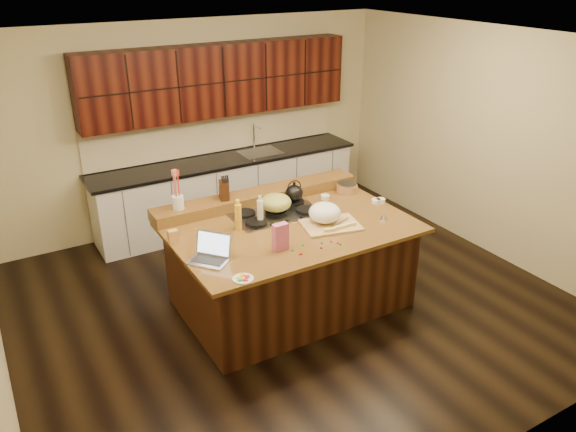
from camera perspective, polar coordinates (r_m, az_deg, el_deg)
room at (r=5.48m, az=0.26°, el=3.14°), size 5.52×5.02×2.72m
island at (r=5.86m, az=0.25°, el=-4.94°), size 2.40×1.60×0.92m
back_ledge at (r=6.19m, az=-3.05°, el=2.00°), size 2.40×0.30×0.12m
cooktop at (r=5.88m, az=-1.23°, el=0.31°), size 0.92×0.52×0.05m
back_counter at (r=7.60m, az=-6.40°, el=6.28°), size 3.70×0.66×2.40m
kettle at (r=6.08m, az=0.63°, el=2.35°), size 0.25×0.25×0.18m
green_bowl at (r=5.83m, az=-1.24°, el=1.38°), size 0.35×0.35×0.18m
laptop at (r=5.04m, az=-7.84°, el=-3.75°), size 0.42×0.43×0.24m
oil_bottle at (r=5.52m, az=-5.08°, el=-0.12°), size 0.08×0.08×0.27m
vinegar_bottle at (r=5.65m, az=-2.84°, el=0.43°), size 0.08×0.08×0.25m
wooden_tray at (r=5.63m, az=3.91°, el=0.06°), size 0.64×0.52×0.23m
ramekin_a at (r=6.23m, az=8.93°, el=1.49°), size 0.12×0.12×0.04m
ramekin_b at (r=6.25m, az=9.40°, el=1.56°), size 0.12×0.12×0.04m
ramekin_c at (r=6.28m, az=3.80°, el=1.94°), size 0.12×0.12×0.04m
strainer_bowl at (r=6.48m, az=6.00°, el=2.81°), size 0.25×0.25×0.09m
kitchen_timer at (r=5.85m, az=9.72°, el=-0.02°), size 0.09×0.09×0.07m
pink_bag at (r=5.13m, az=-0.77°, el=-2.14°), size 0.14×0.08×0.26m
candy_plate at (r=4.74m, az=-4.59°, el=-6.37°), size 0.18×0.18×0.01m
package_box at (r=5.39m, az=-11.60°, el=-2.05°), size 0.09×0.07×0.13m
utensil_crock at (r=5.81m, az=-11.12°, el=1.38°), size 0.12×0.12×0.14m
knife_block at (r=5.97m, az=-6.52°, el=2.63°), size 0.14×0.18×0.19m
gumdrop_0 at (r=5.09m, az=1.26°, el=-3.88°), size 0.02×0.02×0.02m
gumdrop_1 at (r=5.29m, az=5.36°, el=-2.85°), size 0.02×0.02×0.02m
gumdrop_2 at (r=5.31m, az=5.09°, el=-2.71°), size 0.02×0.02×0.02m
gumdrop_3 at (r=5.29m, az=3.43°, el=-2.73°), size 0.02×0.02×0.02m
gumdrop_4 at (r=5.20m, az=3.40°, el=-3.24°), size 0.02×0.02×0.02m
gumdrop_5 at (r=5.15m, az=0.45°, el=-3.49°), size 0.02×0.02×0.02m
gumdrop_6 at (r=5.32m, az=4.41°, el=-2.59°), size 0.02×0.02×0.02m
gumdrop_7 at (r=5.39m, az=3.05°, el=-2.17°), size 0.02×0.02×0.02m
gumdrop_8 at (r=5.10m, az=1.35°, el=-3.84°), size 0.02×0.02×0.02m
gumdrop_9 at (r=5.25m, az=1.52°, el=-2.94°), size 0.02×0.02×0.02m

